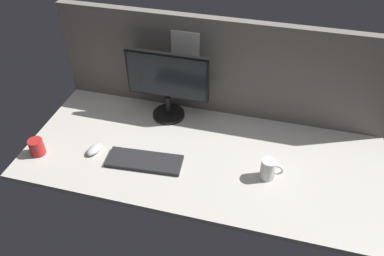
# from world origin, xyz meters

# --- Properties ---
(ground_plane) EXTENTS (1.80, 0.80, 0.03)m
(ground_plane) POSITION_xyz_m (0.00, 0.00, -0.01)
(ground_plane) COLOR beige
(cubicle_wall_back) EXTENTS (1.80, 0.06, 0.55)m
(cubicle_wall_back) POSITION_xyz_m (-0.00, 0.37, 0.28)
(cubicle_wall_back) COLOR slate
(cubicle_wall_back) RESTS_ON ground_plane
(monitor) EXTENTS (0.45, 0.18, 0.39)m
(monitor) POSITION_xyz_m (-0.26, 0.25, 0.22)
(monitor) COLOR black
(monitor) RESTS_ON ground_plane
(keyboard) EXTENTS (0.38, 0.16, 0.02)m
(keyboard) POSITION_xyz_m (-0.26, -0.14, 0.01)
(keyboard) COLOR #262628
(keyboard) RESTS_ON ground_plane
(mouse) EXTENTS (0.08, 0.11, 0.03)m
(mouse) POSITION_xyz_m (-0.54, -0.13, 0.02)
(mouse) COLOR silver
(mouse) RESTS_ON ground_plane
(mug_ceramic_white) EXTENTS (0.11, 0.07, 0.11)m
(mug_ceramic_white) POSITION_xyz_m (0.33, -0.09, 0.05)
(mug_ceramic_white) COLOR white
(mug_ceramic_white) RESTS_ON ground_plane
(mug_red_plastic) EXTENTS (0.07, 0.07, 0.09)m
(mug_red_plastic) POSITION_xyz_m (-0.81, -0.22, 0.04)
(mug_red_plastic) COLOR red
(mug_red_plastic) RESTS_ON ground_plane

